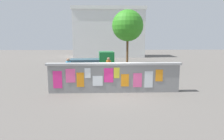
% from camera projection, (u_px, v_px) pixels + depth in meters
% --- Properties ---
extents(ground, '(60.00, 60.00, 0.00)m').
position_uv_depth(ground, '(110.00, 69.00, 18.80)').
color(ground, '#605B56').
extents(poster_wall, '(7.38, 0.42, 1.65)m').
position_uv_depth(poster_wall, '(114.00, 77.00, 10.78)').
color(poster_wall, gray).
rests_on(poster_wall, ground).
extents(auto_rickshaw_truck, '(3.70, 1.75, 1.85)m').
position_uv_depth(auto_rickshaw_truck, '(95.00, 63.00, 16.32)').
color(auto_rickshaw_truck, black).
rests_on(auto_rickshaw_truck, ground).
extents(motorcycle, '(1.90, 0.56, 0.87)m').
position_uv_depth(motorcycle, '(106.00, 78.00, 12.45)').
color(motorcycle, black).
rests_on(motorcycle, ground).
extents(bicycle_near, '(1.67, 0.55, 0.95)m').
position_uv_depth(bicycle_near, '(142.00, 71.00, 15.43)').
color(bicycle_near, black).
rests_on(bicycle_near, ground).
extents(bicycle_far, '(1.71, 0.44, 0.95)m').
position_uv_depth(bicycle_far, '(145.00, 81.00, 12.11)').
color(bicycle_far, black).
rests_on(bicycle_far, ground).
extents(person_walking, '(0.48, 0.48, 1.62)m').
position_uv_depth(person_walking, '(68.00, 67.00, 13.40)').
color(person_walking, '#D83F72').
rests_on(person_walking, ground).
extents(person_bystander, '(0.46, 0.46, 1.62)m').
position_uv_depth(person_bystander, '(109.00, 66.00, 14.01)').
color(person_bystander, '#BF6626').
rests_on(person_bystander, ground).
extents(tree_roadside, '(3.46, 3.46, 6.05)m').
position_uv_depth(tree_roadside, '(128.00, 26.00, 21.58)').
color(tree_roadside, brown).
rests_on(tree_roadside, ground).
extents(building_background, '(11.12, 4.35, 7.58)m').
position_uv_depth(building_background, '(109.00, 32.00, 30.82)').
color(building_background, silver).
rests_on(building_background, ground).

